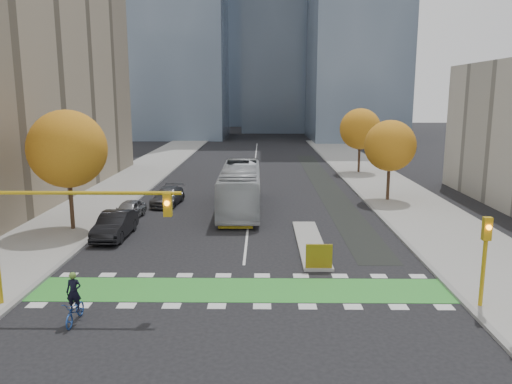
{
  "coord_description": "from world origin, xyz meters",
  "views": [
    {
      "loc": [
        0.99,
        -20.98,
        9.14
      ],
      "look_at": [
        0.6,
        10.59,
        3.0
      ],
      "focal_mm": 35.0,
      "sensor_mm": 36.0,
      "label": 1
    }
  ],
  "objects_px": {
    "tree_west": "(67,149)",
    "cyclist": "(75,306)",
    "parked_car_b": "(115,225)",
    "hazard_board": "(319,256)",
    "traffic_signal_west": "(52,218)",
    "tree_east_far": "(360,129)",
    "tree_east_near": "(390,146)",
    "traffic_signal_east": "(485,248)",
    "bus": "(240,188)",
    "parked_car_c": "(168,196)",
    "parked_car_a": "(129,210)"
  },
  "relations": [
    {
      "from": "bus",
      "to": "parked_car_a",
      "type": "bearing_deg",
      "value": -160.25
    },
    {
      "from": "traffic_signal_west",
      "to": "parked_car_b",
      "type": "xyz_separation_m",
      "value": [
        -0.67,
        10.84,
        -3.19
      ]
    },
    {
      "from": "tree_east_far",
      "to": "hazard_board",
      "type": "bearing_deg",
      "value": -104.12
    },
    {
      "from": "traffic_signal_east",
      "to": "cyclist",
      "type": "distance_m",
      "value": 17.31
    },
    {
      "from": "cyclist",
      "to": "parked_car_a",
      "type": "relative_size",
      "value": 0.53
    },
    {
      "from": "cyclist",
      "to": "parked_car_c",
      "type": "bearing_deg",
      "value": 91.04
    },
    {
      "from": "tree_west",
      "to": "parked_car_b",
      "type": "bearing_deg",
      "value": -26.2
    },
    {
      "from": "hazard_board",
      "to": "parked_car_c",
      "type": "distance_m",
      "value": 19.53
    },
    {
      "from": "cyclist",
      "to": "parked_car_a",
      "type": "distance_m",
      "value": 17.56
    },
    {
      "from": "hazard_board",
      "to": "parked_car_b",
      "type": "height_order",
      "value": "parked_car_b"
    },
    {
      "from": "hazard_board",
      "to": "traffic_signal_west",
      "type": "distance_m",
      "value": 13.23
    },
    {
      "from": "tree_west",
      "to": "tree_east_far",
      "type": "distance_m",
      "value": 35.73
    },
    {
      "from": "cyclist",
      "to": "parked_car_b",
      "type": "bearing_deg",
      "value": 99.1
    },
    {
      "from": "traffic_signal_west",
      "to": "cyclist",
      "type": "xyz_separation_m",
      "value": [
        1.31,
        -1.56,
        -3.31
      ]
    },
    {
      "from": "hazard_board",
      "to": "tree_east_far",
      "type": "distance_m",
      "value": 35.13
    },
    {
      "from": "tree_west",
      "to": "bus",
      "type": "height_order",
      "value": "tree_west"
    },
    {
      "from": "hazard_board",
      "to": "parked_car_c",
      "type": "height_order",
      "value": "parked_car_c"
    },
    {
      "from": "tree_east_near",
      "to": "tree_east_far",
      "type": "xyz_separation_m",
      "value": [
        0.5,
        16.0,
        0.38
      ]
    },
    {
      "from": "tree_east_far",
      "to": "parked_car_b",
      "type": "bearing_deg",
      "value": -127.33
    },
    {
      "from": "tree_east_near",
      "to": "traffic_signal_west",
      "type": "bearing_deg",
      "value": -131.52
    },
    {
      "from": "tree_east_far",
      "to": "traffic_signal_west",
      "type": "height_order",
      "value": "tree_east_far"
    },
    {
      "from": "tree_west",
      "to": "cyclist",
      "type": "bearing_deg",
      "value": -69.09
    },
    {
      "from": "tree_east_far",
      "to": "cyclist",
      "type": "bearing_deg",
      "value": -115.51
    },
    {
      "from": "parked_car_a",
      "to": "parked_car_b",
      "type": "bearing_deg",
      "value": -79.3
    },
    {
      "from": "parked_car_c",
      "to": "tree_east_far",
      "type": "bearing_deg",
      "value": 47.22
    },
    {
      "from": "tree_west",
      "to": "bus",
      "type": "bearing_deg",
      "value": 29.6
    },
    {
      "from": "hazard_board",
      "to": "tree_east_near",
      "type": "xyz_separation_m",
      "value": [
        8.0,
        17.8,
        4.06
      ]
    },
    {
      "from": "tree_west",
      "to": "bus",
      "type": "relative_size",
      "value": 0.63
    },
    {
      "from": "traffic_signal_west",
      "to": "bus",
      "type": "relative_size",
      "value": 0.65
    },
    {
      "from": "hazard_board",
      "to": "tree_east_far",
      "type": "xyz_separation_m",
      "value": [
        8.5,
        33.8,
        4.44
      ]
    },
    {
      "from": "hazard_board",
      "to": "tree_west",
      "type": "xyz_separation_m",
      "value": [
        -16.0,
        7.8,
        4.82
      ]
    },
    {
      "from": "traffic_signal_east",
      "to": "bus",
      "type": "distance_m",
      "value": 22.01
    },
    {
      "from": "traffic_signal_east",
      "to": "parked_car_a",
      "type": "distance_m",
      "value": 25.2
    },
    {
      "from": "traffic_signal_east",
      "to": "parked_car_b",
      "type": "distance_m",
      "value": 22.04
    },
    {
      "from": "tree_west",
      "to": "cyclist",
      "type": "relative_size",
      "value": 3.8
    },
    {
      "from": "parked_car_a",
      "to": "parked_car_b",
      "type": "distance_m",
      "value": 5.02
    },
    {
      "from": "hazard_board",
      "to": "traffic_signal_east",
      "type": "bearing_deg",
      "value": -35.92
    },
    {
      "from": "tree_east_near",
      "to": "hazard_board",
      "type": "bearing_deg",
      "value": -114.2
    },
    {
      "from": "bus",
      "to": "tree_west",
      "type": "bearing_deg",
      "value": -151.0
    },
    {
      "from": "cyclist",
      "to": "traffic_signal_west",
      "type": "bearing_deg",
      "value": 129.98
    },
    {
      "from": "tree_east_near",
      "to": "bus",
      "type": "height_order",
      "value": "tree_east_near"
    },
    {
      "from": "traffic_signal_west",
      "to": "parked_car_a",
      "type": "relative_size",
      "value": 2.1
    },
    {
      "from": "hazard_board",
      "to": "traffic_signal_west",
      "type": "height_order",
      "value": "traffic_signal_west"
    },
    {
      "from": "traffic_signal_east",
      "to": "hazard_board",
      "type": "bearing_deg",
      "value": 144.08
    },
    {
      "from": "traffic_signal_east",
      "to": "parked_car_c",
      "type": "height_order",
      "value": "traffic_signal_east"
    },
    {
      "from": "tree_east_near",
      "to": "cyclist",
      "type": "height_order",
      "value": "tree_east_near"
    },
    {
      "from": "traffic_signal_west",
      "to": "parked_car_c",
      "type": "bearing_deg",
      "value": 87.48
    },
    {
      "from": "traffic_signal_west",
      "to": "bus",
      "type": "xyz_separation_m",
      "value": [
        7.17,
        18.9,
        -2.21
      ]
    },
    {
      "from": "tree_east_near",
      "to": "parked_car_c",
      "type": "bearing_deg",
      "value": -174.97
    },
    {
      "from": "tree_east_near",
      "to": "traffic_signal_east",
      "type": "height_order",
      "value": "tree_east_near"
    }
  ]
}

